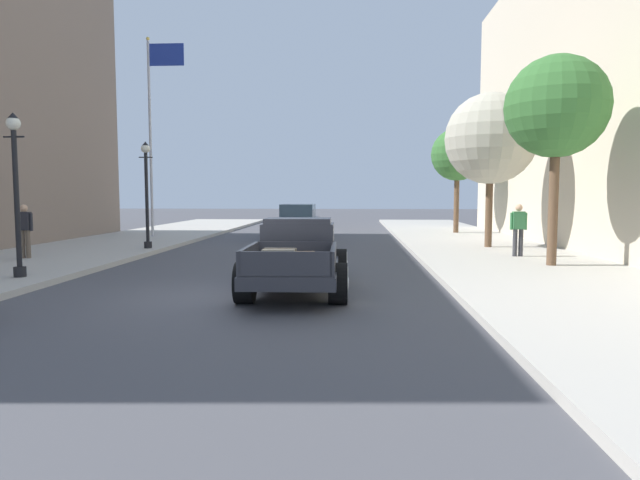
{
  "coord_description": "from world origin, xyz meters",
  "views": [
    {
      "loc": [
        2.43,
        -11.11,
        2.1
      ],
      "look_at": [
        1.64,
        2.13,
        1.0
      ],
      "focal_mm": 30.82,
      "sensor_mm": 36.0,
      "label": 1
    }
  ],
  "objects_px": {
    "street_lamp_near": "(16,182)",
    "street_tree_third": "(457,155)",
    "pedestrian_sidewalk_right": "(518,227)",
    "hotrod_truck_gunmetal": "(298,256)",
    "pedestrian_sidewalk_left": "(25,228)",
    "street_lamp_far": "(146,187)",
    "street_tree_second": "(491,139)",
    "car_background_grey": "(298,223)",
    "street_tree_nearest": "(557,108)",
    "flagpole": "(155,115)"
  },
  "relations": [
    {
      "from": "flagpole",
      "to": "street_tree_third",
      "type": "distance_m",
      "value": 14.96
    },
    {
      "from": "hotrod_truck_gunmetal",
      "to": "street_tree_third",
      "type": "relative_size",
      "value": 0.93
    },
    {
      "from": "pedestrian_sidewalk_right",
      "to": "street_tree_nearest",
      "type": "bearing_deg",
      "value": -82.92
    },
    {
      "from": "hotrod_truck_gunmetal",
      "to": "street_lamp_near",
      "type": "distance_m",
      "value": 6.9
    },
    {
      "from": "pedestrian_sidewalk_left",
      "to": "street_lamp_near",
      "type": "xyz_separation_m",
      "value": [
        2.16,
        -3.74,
        1.3
      ]
    },
    {
      "from": "hotrod_truck_gunmetal",
      "to": "car_background_grey",
      "type": "relative_size",
      "value": 1.15
    },
    {
      "from": "flagpole",
      "to": "pedestrian_sidewalk_left",
      "type": "bearing_deg",
      "value": -95.33
    },
    {
      "from": "street_tree_second",
      "to": "street_lamp_near",
      "type": "bearing_deg",
      "value": -147.33
    },
    {
      "from": "street_lamp_near",
      "to": "hotrod_truck_gunmetal",
      "type": "bearing_deg",
      "value": -4.14
    },
    {
      "from": "street_lamp_far",
      "to": "street_tree_second",
      "type": "distance_m",
      "value": 12.7
    },
    {
      "from": "street_lamp_near",
      "to": "street_tree_second",
      "type": "relative_size",
      "value": 0.68
    },
    {
      "from": "street_lamp_far",
      "to": "flagpole",
      "type": "bearing_deg",
      "value": 106.74
    },
    {
      "from": "pedestrian_sidewalk_right",
      "to": "street_tree_second",
      "type": "relative_size",
      "value": 0.29
    },
    {
      "from": "hotrod_truck_gunmetal",
      "to": "street_lamp_far",
      "type": "distance_m",
      "value": 9.93
    },
    {
      "from": "street_lamp_near",
      "to": "street_tree_nearest",
      "type": "xyz_separation_m",
      "value": [
        13.38,
        2.98,
        2.06
      ]
    },
    {
      "from": "pedestrian_sidewalk_left",
      "to": "pedestrian_sidewalk_right",
      "type": "xyz_separation_m",
      "value": [
        15.27,
        1.43,
        0.0
      ]
    },
    {
      "from": "street_tree_third",
      "to": "pedestrian_sidewalk_right",
      "type": "bearing_deg",
      "value": -90.43
    },
    {
      "from": "street_lamp_near",
      "to": "street_tree_third",
      "type": "distance_m",
      "value": 20.9
    },
    {
      "from": "street_lamp_near",
      "to": "street_tree_third",
      "type": "height_order",
      "value": "street_tree_third"
    },
    {
      "from": "car_background_grey",
      "to": "pedestrian_sidewalk_right",
      "type": "xyz_separation_m",
      "value": [
        7.81,
        -8.33,
        0.32
      ]
    },
    {
      "from": "street_lamp_near",
      "to": "pedestrian_sidewalk_right",
      "type": "bearing_deg",
      "value": 21.53
    },
    {
      "from": "street_tree_third",
      "to": "street_tree_second",
      "type": "bearing_deg",
      "value": -91.84
    },
    {
      "from": "pedestrian_sidewalk_left",
      "to": "street_tree_second",
      "type": "xyz_separation_m",
      "value": [
        15.1,
        4.55,
        3.06
      ]
    },
    {
      "from": "hotrod_truck_gunmetal",
      "to": "car_background_grey",
      "type": "distance_m",
      "value": 14.05
    },
    {
      "from": "hotrod_truck_gunmetal",
      "to": "street_tree_second",
      "type": "bearing_deg",
      "value": 54.54
    },
    {
      "from": "street_lamp_near",
      "to": "flagpole",
      "type": "xyz_separation_m",
      "value": [
        -1.31,
        12.82,
        3.39
      ]
    },
    {
      "from": "street_lamp_far",
      "to": "street_tree_nearest",
      "type": "xyz_separation_m",
      "value": [
        12.95,
        -4.07,
        2.06
      ]
    },
    {
      "from": "hotrod_truck_gunmetal",
      "to": "flagpole",
      "type": "distance_m",
      "value": 16.31
    },
    {
      "from": "flagpole",
      "to": "street_tree_second",
      "type": "relative_size",
      "value": 1.61
    },
    {
      "from": "street_lamp_far",
      "to": "street_tree_third",
      "type": "height_order",
      "value": "street_tree_third"
    },
    {
      "from": "hotrod_truck_gunmetal",
      "to": "pedestrian_sidewalk_left",
      "type": "xyz_separation_m",
      "value": [
        -8.84,
        4.23,
        0.33
      ]
    },
    {
      "from": "flagpole",
      "to": "street_lamp_near",
      "type": "bearing_deg",
      "value": -84.17
    },
    {
      "from": "street_lamp_near",
      "to": "street_tree_second",
      "type": "distance_m",
      "value": 15.47
    },
    {
      "from": "car_background_grey",
      "to": "pedestrian_sidewalk_right",
      "type": "height_order",
      "value": "pedestrian_sidewalk_right"
    },
    {
      "from": "street_lamp_near",
      "to": "flagpole",
      "type": "relative_size",
      "value": 0.42
    },
    {
      "from": "car_background_grey",
      "to": "pedestrian_sidewalk_left",
      "type": "xyz_separation_m",
      "value": [
        -7.46,
        -9.76,
        0.32
      ]
    },
    {
      "from": "street_tree_nearest",
      "to": "car_background_grey",
      "type": "bearing_deg",
      "value": 127.52
    },
    {
      "from": "car_background_grey",
      "to": "flagpole",
      "type": "relative_size",
      "value": 0.47
    },
    {
      "from": "street_tree_third",
      "to": "flagpole",
      "type": "bearing_deg",
      "value": -167.19
    },
    {
      "from": "pedestrian_sidewalk_right",
      "to": "street_tree_third",
      "type": "relative_size",
      "value": 0.31
    },
    {
      "from": "hotrod_truck_gunmetal",
      "to": "street_lamp_near",
      "type": "height_order",
      "value": "street_lamp_near"
    },
    {
      "from": "street_tree_second",
      "to": "pedestrian_sidewalk_right",
      "type": "bearing_deg",
      "value": -86.91
    },
    {
      "from": "flagpole",
      "to": "pedestrian_sidewalk_right",
      "type": "bearing_deg",
      "value": -27.95
    },
    {
      "from": "street_tree_third",
      "to": "street_lamp_near",
      "type": "bearing_deg",
      "value": -129.3
    },
    {
      "from": "pedestrian_sidewalk_right",
      "to": "pedestrian_sidewalk_left",
      "type": "bearing_deg",
      "value": -174.65
    },
    {
      "from": "pedestrian_sidewalk_right",
      "to": "street_lamp_near",
      "type": "relative_size",
      "value": 0.43
    },
    {
      "from": "hotrod_truck_gunmetal",
      "to": "pedestrian_sidewalk_left",
      "type": "relative_size",
      "value": 3.01
    },
    {
      "from": "car_background_grey",
      "to": "pedestrian_sidewalk_left",
      "type": "height_order",
      "value": "pedestrian_sidewalk_left"
    },
    {
      "from": "pedestrian_sidewalk_right",
      "to": "street_tree_nearest",
      "type": "height_order",
      "value": "street_tree_nearest"
    },
    {
      "from": "hotrod_truck_gunmetal",
      "to": "car_background_grey",
      "type": "height_order",
      "value": "car_background_grey"
    }
  ]
}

